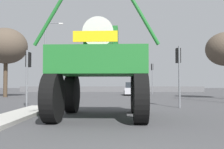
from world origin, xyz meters
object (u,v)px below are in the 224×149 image
at_px(traffic_signal_far_left, 152,71).
at_px(streetlight_far_left, 47,54).
at_px(oversize_sprayer, 101,68).
at_px(traffic_signal_near_right, 179,63).
at_px(traffic_signal_near_left, 28,66).
at_px(traffic_signal_far_right, 145,71).
at_px(sedan_ahead, 133,89).
at_px(bare_tree_left, 6,46).

height_order(traffic_signal_far_left, streetlight_far_left, streetlight_far_left).
relative_size(oversize_sprayer, traffic_signal_near_right, 1.48).
relative_size(traffic_signal_near_left, traffic_signal_far_right, 0.78).
bearing_deg(sedan_ahead, traffic_signal_near_left, 161.23).
height_order(traffic_signal_near_right, traffic_signal_far_left, traffic_signal_far_left).
relative_size(traffic_signal_far_left, bare_tree_left, 0.58).
distance_m(traffic_signal_near_left, traffic_signal_near_right, 8.55).
bearing_deg(streetlight_far_left, traffic_signal_near_right, -54.37).
bearing_deg(traffic_signal_near_right, traffic_signal_near_left, 179.97).
bearing_deg(sedan_ahead, traffic_signal_near_right, -169.49).
bearing_deg(traffic_signal_far_right, bare_tree_left, -153.27).
xyz_separation_m(sedan_ahead, traffic_signal_far_left, (2.83, 3.15, 2.25)).
bearing_deg(bare_tree_left, traffic_signal_near_right, -38.13).
xyz_separation_m(sedan_ahead, traffic_signal_near_left, (-7.20, -15.85, 1.64)).
relative_size(oversize_sprayer, streetlight_far_left, 0.58).
relative_size(oversize_sprayer, traffic_signal_far_left, 1.26).
bearing_deg(sedan_ahead, streetlight_far_left, 93.45).
height_order(sedan_ahead, streetlight_far_left, streetlight_far_left).
distance_m(sedan_ahead, traffic_signal_far_left, 4.79).
height_order(traffic_signal_near_right, traffic_signal_far_right, traffic_signal_far_right).
height_order(traffic_signal_far_right, streetlight_far_left, streetlight_far_left).
distance_m(traffic_signal_far_left, streetlight_far_left, 13.56).
bearing_deg(oversize_sprayer, traffic_signal_far_right, -8.72).
distance_m(traffic_signal_near_right, traffic_signal_far_left, 19.06).
distance_m(oversize_sprayer, sedan_ahead, 20.28).
xyz_separation_m(traffic_signal_near_right, traffic_signal_far_left, (1.48, 19.00, 0.43)).
xyz_separation_m(sedan_ahead, bare_tree_left, (-13.21, -4.43, 4.44)).
distance_m(oversize_sprayer, traffic_signal_far_left, 23.90).
distance_m(traffic_signal_far_right, bare_tree_left, 16.98).
bearing_deg(traffic_signal_far_right, traffic_signal_near_right, -91.46).
bearing_deg(sedan_ahead, bare_tree_left, 114.19).
relative_size(traffic_signal_far_right, bare_tree_left, 0.59).
xyz_separation_m(streetlight_far_left, bare_tree_left, (-2.91, -4.83, 0.24)).
xyz_separation_m(oversize_sprayer, traffic_signal_near_right, (4.23, 4.18, 0.54)).
bearing_deg(traffic_signal_near_right, sedan_ahead, 94.84).
distance_m(traffic_signal_near_right, streetlight_far_left, 20.14).
xyz_separation_m(traffic_signal_near_left, traffic_signal_far_right, (9.03, 19.00, 0.66)).
height_order(traffic_signal_near_left, traffic_signal_near_right, traffic_signal_near_right).
distance_m(sedan_ahead, streetlight_far_left, 11.14).
xyz_separation_m(traffic_signal_far_right, streetlight_far_left, (-12.13, -2.75, 1.90)).
bearing_deg(bare_tree_left, traffic_signal_far_right, 26.73).
xyz_separation_m(traffic_signal_near_left, traffic_signal_far_left, (10.03, 19.00, 0.61)).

